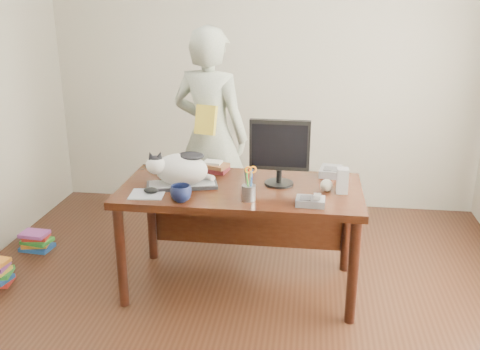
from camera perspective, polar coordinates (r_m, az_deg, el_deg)
name	(u,v)px	position (r m, az deg, el deg)	size (l,w,h in m)	color
room	(226,118)	(2.82, -1.50, 6.07)	(4.50, 4.50, 4.50)	black
desk	(242,203)	(3.69, 0.27, -3.01)	(1.60, 0.80, 0.75)	black
keyboard	(182,185)	(3.58, -6.20, -1.06)	(0.49, 0.29, 0.03)	black
cat	(179,168)	(3.54, -6.51, 0.73)	(0.45, 0.31, 0.26)	silver
monitor	(280,149)	(3.52, 4.24, 2.78)	(0.40, 0.20, 0.45)	black
pen_cup	(249,191)	(3.31, 0.95, -1.70)	(0.11, 0.11, 0.22)	gray
mousepad	(147,194)	(3.48, -9.87, -2.03)	(0.23, 0.22, 0.00)	#9EA2A9
mouse	(151,190)	(3.48, -9.48, -1.62)	(0.10, 0.07, 0.04)	black
coffee_mug	(181,193)	(3.32, -6.32, -1.96)	(0.13, 0.13, 0.10)	black
phone	(311,201)	(3.28, 7.59, -2.74)	(0.18, 0.15, 0.08)	slate
speaker	(342,181)	(3.50, 10.86, -0.59)	(0.07, 0.08, 0.16)	#97989A
baseball	(327,185)	(3.52, 9.22, -1.08)	(0.08, 0.08, 0.08)	white
book_stack	(214,167)	(3.87, -2.76, 0.86)	(0.23, 0.19, 0.07)	#451216
calculator	(331,171)	(3.84, 9.69, 0.38)	(0.17, 0.21, 0.06)	slate
person	(210,136)	(4.34, -3.18, 4.15)	(0.64, 0.42, 1.75)	beige
held_book	(206,120)	(4.14, -3.66, 5.88)	(0.19, 0.14, 0.23)	gold
book_pile_b	(36,241)	(4.66, -20.90, -6.60)	(0.26, 0.20, 0.15)	navy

